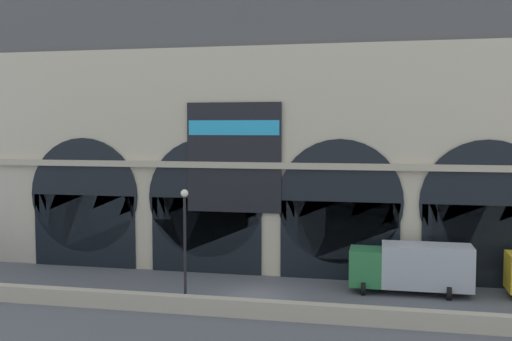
# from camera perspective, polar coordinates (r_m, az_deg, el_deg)

# --- Properties ---
(ground_plane) EXTENTS (200.00, 200.00, 0.00)m
(ground_plane) POSITION_cam_1_polar(r_m,az_deg,el_deg) (37.69, 0.05, -11.89)
(ground_plane) COLOR #54565B
(quay_parapet_wall) EXTENTS (90.00, 0.70, 0.97)m
(quay_parapet_wall) POSITION_cam_1_polar(r_m,az_deg,el_deg) (33.59, -1.48, -13.04)
(quay_parapet_wall) COLOR #B2A891
(quay_parapet_wall) RESTS_ON ground
(station_building) EXTENTS (49.24, 6.01, 20.57)m
(station_building) POSITION_cam_1_polar(r_m,az_deg,el_deg) (43.89, 2.17, 3.60)
(station_building) COLOR beige
(station_building) RESTS_ON ground
(box_truck_mideast) EXTENTS (7.50, 2.91, 3.12)m
(box_truck_mideast) POSITION_cam_1_polar(r_m,az_deg,el_deg) (38.99, 14.72, -8.90)
(box_truck_mideast) COLOR #2D7A42
(box_truck_mideast) RESTS_ON ground
(street_lamp_quayside) EXTENTS (0.44, 0.44, 6.90)m
(street_lamp_quayside) POSITION_cam_1_polar(r_m,az_deg,el_deg) (34.35, -6.84, -5.94)
(street_lamp_quayside) COLOR black
(street_lamp_quayside) RESTS_ON ground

